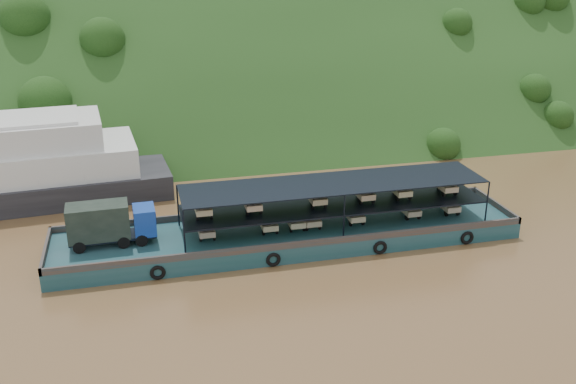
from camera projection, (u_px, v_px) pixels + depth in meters
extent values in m
plane|color=brown|center=(323.00, 243.00, 48.85)|extent=(160.00, 160.00, 0.00)
cube|color=#1A3412|center=(241.00, 124.00, 81.46)|extent=(140.00, 39.60, 39.60)
cube|color=#123E40|center=(289.00, 235.00, 48.64)|extent=(35.00, 7.00, 1.20)
cube|color=#592D19|center=(279.00, 208.00, 51.42)|extent=(35.00, 0.20, 0.50)
cube|color=#592D19|center=(300.00, 244.00, 45.26)|extent=(35.00, 0.20, 0.50)
cube|color=#592D19|center=(496.00, 204.00, 52.24)|extent=(0.20, 7.00, 0.50)
cube|color=#592D19|center=(46.00, 250.00, 44.44)|extent=(0.20, 7.00, 0.50)
torus|color=black|center=(158.00, 273.00, 43.20)|extent=(1.06, 0.26, 1.06)
torus|color=black|center=(273.00, 260.00, 45.00)|extent=(1.06, 0.26, 1.06)
torus|color=black|center=(380.00, 248.00, 46.79)|extent=(1.06, 0.26, 1.06)
torus|color=black|center=(467.00, 238.00, 48.36)|extent=(1.06, 0.26, 1.06)
cylinder|color=black|center=(79.00, 247.00, 44.36)|extent=(0.89, 0.34, 0.88)
cylinder|color=black|center=(80.00, 236.00, 46.03)|extent=(0.89, 0.34, 0.88)
cylinder|color=black|center=(124.00, 242.00, 45.12)|extent=(0.89, 0.34, 0.88)
cylinder|color=black|center=(123.00, 232.00, 46.78)|extent=(0.89, 0.34, 0.88)
cylinder|color=black|center=(142.00, 240.00, 45.43)|extent=(0.89, 0.34, 0.88)
cylinder|color=black|center=(140.00, 230.00, 47.09)|extent=(0.89, 0.34, 0.88)
cube|color=black|center=(113.00, 236.00, 45.73)|extent=(6.06, 2.12, 0.18)
cube|color=#163A98|center=(145.00, 220.00, 45.94)|extent=(1.56, 2.16, 1.94)
cube|color=black|center=(155.00, 214.00, 46.00)|extent=(0.11, 1.77, 0.79)
cube|color=black|center=(98.00, 221.00, 45.04)|extent=(4.30, 2.25, 2.47)
cube|color=black|center=(334.00, 204.00, 48.61)|extent=(23.00, 5.00, 0.12)
cube|color=black|center=(334.00, 183.00, 48.02)|extent=(23.00, 5.00, 0.08)
cylinder|color=black|center=(184.00, 232.00, 43.78)|extent=(0.12, 0.12, 3.30)
cylinder|color=black|center=(178.00, 205.00, 48.30)|extent=(0.12, 0.12, 3.30)
cylinder|color=black|center=(344.00, 216.00, 46.35)|extent=(0.12, 0.12, 3.30)
cylinder|color=black|center=(324.00, 192.00, 50.88)|extent=(0.12, 0.12, 3.30)
cylinder|color=black|center=(487.00, 202.00, 48.93)|extent=(0.12, 0.12, 3.30)
cylinder|color=black|center=(456.00, 180.00, 53.46)|extent=(0.12, 0.12, 3.30)
cylinder|color=black|center=(204.00, 228.00, 47.88)|extent=(0.12, 0.52, 0.52)
cylinder|color=black|center=(200.00, 238.00, 46.14)|extent=(0.14, 0.52, 0.52)
cylinder|color=black|center=(214.00, 237.00, 46.36)|extent=(0.14, 0.52, 0.52)
cube|color=#C8B28D|center=(207.00, 231.00, 46.45)|extent=(1.15, 1.50, 0.44)
cube|color=red|center=(204.00, 223.00, 47.42)|extent=(0.55, 0.80, 0.80)
cube|color=red|center=(204.00, 218.00, 47.06)|extent=(0.50, 0.10, 0.10)
cylinder|color=black|center=(265.00, 222.00, 48.92)|extent=(0.12, 0.52, 0.52)
cylinder|color=black|center=(263.00, 232.00, 47.18)|extent=(0.14, 0.52, 0.52)
cylinder|color=black|center=(277.00, 231.00, 47.40)|extent=(0.14, 0.52, 0.52)
cube|color=beige|center=(269.00, 225.00, 47.49)|extent=(1.15, 1.50, 0.44)
cube|color=red|center=(266.00, 217.00, 48.46)|extent=(0.55, 0.80, 0.80)
cube|color=red|center=(266.00, 212.00, 48.10)|extent=(0.50, 0.10, 0.10)
cylinder|color=black|center=(307.00, 218.00, 49.66)|extent=(0.12, 0.52, 0.52)
cylinder|color=black|center=(307.00, 227.00, 47.92)|extent=(0.14, 0.52, 0.52)
cylinder|color=black|center=(320.00, 226.00, 48.15)|extent=(0.14, 0.52, 0.52)
cube|color=beige|center=(312.00, 221.00, 48.23)|extent=(1.15, 1.50, 0.44)
cube|color=red|center=(308.00, 213.00, 49.21)|extent=(0.55, 0.80, 0.80)
cube|color=red|center=(309.00, 208.00, 48.84)|extent=(0.50, 0.10, 0.10)
cylinder|color=black|center=(349.00, 213.00, 50.44)|extent=(0.12, 0.52, 0.52)
cylinder|color=black|center=(350.00, 223.00, 48.70)|extent=(0.14, 0.52, 0.52)
cylinder|color=black|center=(363.00, 222.00, 48.92)|extent=(0.14, 0.52, 0.52)
cube|color=beige|center=(355.00, 216.00, 49.00)|extent=(1.15, 1.50, 0.44)
cube|color=#AE0B15|center=(350.00, 209.00, 49.98)|extent=(0.55, 0.80, 0.80)
cube|color=#AE0B15|center=(352.00, 204.00, 49.62)|extent=(0.50, 0.10, 0.10)
cylinder|color=black|center=(403.00, 208.00, 51.47)|extent=(0.12, 0.52, 0.52)
cylinder|color=black|center=(407.00, 217.00, 49.73)|extent=(0.14, 0.52, 0.52)
cylinder|color=black|center=(419.00, 216.00, 49.95)|extent=(0.14, 0.52, 0.52)
cube|color=beige|center=(411.00, 211.00, 50.03)|extent=(1.15, 1.50, 0.44)
cube|color=red|center=(405.00, 203.00, 51.01)|extent=(0.55, 0.80, 0.80)
cube|color=red|center=(407.00, 198.00, 50.65)|extent=(0.50, 0.10, 0.10)
cylinder|color=black|center=(442.00, 204.00, 52.22)|extent=(0.12, 0.52, 0.52)
cylinder|color=black|center=(446.00, 213.00, 50.48)|extent=(0.14, 0.52, 0.52)
cylinder|color=black|center=(458.00, 212.00, 50.70)|extent=(0.14, 0.52, 0.52)
cube|color=beige|center=(450.00, 207.00, 50.79)|extent=(1.15, 1.50, 0.44)
cube|color=red|center=(444.00, 200.00, 51.76)|extent=(0.55, 0.80, 0.80)
cube|color=red|center=(446.00, 195.00, 51.40)|extent=(0.50, 0.10, 0.10)
cylinder|color=black|center=(292.00, 219.00, 49.39)|extent=(0.12, 0.52, 0.52)
cylinder|color=black|center=(291.00, 229.00, 47.65)|extent=(0.14, 0.52, 0.52)
cylinder|color=black|center=(304.00, 228.00, 47.87)|extent=(0.14, 0.52, 0.52)
cube|color=beige|center=(296.00, 222.00, 47.96)|extent=(1.15, 1.50, 0.44)
cube|color=red|center=(293.00, 214.00, 48.93)|extent=(0.55, 0.80, 0.80)
cube|color=red|center=(293.00, 209.00, 48.57)|extent=(0.50, 0.10, 0.10)
cylinder|color=black|center=(201.00, 207.00, 47.23)|extent=(0.12, 0.52, 0.52)
cylinder|color=black|center=(197.00, 217.00, 45.49)|extent=(0.14, 0.52, 0.52)
cylinder|color=black|center=(211.00, 215.00, 45.71)|extent=(0.14, 0.52, 0.52)
cube|color=beige|center=(203.00, 210.00, 45.80)|extent=(1.15, 1.50, 0.44)
cube|color=red|center=(201.00, 202.00, 46.77)|extent=(0.55, 0.80, 0.80)
cube|color=red|center=(201.00, 196.00, 46.41)|extent=(0.50, 0.10, 0.10)
cylinder|color=black|center=(249.00, 202.00, 48.04)|extent=(0.12, 0.52, 0.52)
cylinder|color=black|center=(247.00, 212.00, 46.30)|extent=(0.14, 0.52, 0.52)
cylinder|color=black|center=(261.00, 211.00, 46.52)|extent=(0.14, 0.52, 0.52)
cube|color=beige|center=(253.00, 205.00, 46.61)|extent=(1.15, 1.50, 0.44)
cube|color=navy|center=(250.00, 197.00, 47.58)|extent=(0.55, 0.80, 0.80)
cube|color=navy|center=(250.00, 192.00, 47.22)|extent=(0.50, 0.10, 0.10)
cylinder|color=black|center=(312.00, 196.00, 49.14)|extent=(0.12, 0.52, 0.52)
cylinder|color=black|center=(312.00, 206.00, 47.40)|extent=(0.14, 0.52, 0.52)
cylinder|color=black|center=(325.00, 204.00, 47.62)|extent=(0.14, 0.52, 0.52)
cube|color=tan|center=(318.00, 199.00, 47.70)|extent=(1.15, 1.50, 0.44)
cube|color=beige|center=(313.00, 192.00, 48.68)|extent=(0.55, 0.80, 0.80)
cube|color=beige|center=(314.00, 186.00, 48.32)|extent=(0.50, 0.10, 0.10)
cylinder|color=black|center=(359.00, 192.00, 49.98)|extent=(0.12, 0.52, 0.52)
cylinder|color=black|center=(361.00, 201.00, 48.24)|extent=(0.14, 0.52, 0.52)
cylinder|color=black|center=(373.00, 200.00, 48.46)|extent=(0.14, 0.52, 0.52)
cube|color=tan|center=(365.00, 195.00, 48.55)|extent=(1.15, 1.50, 0.44)
cube|color=beige|center=(360.00, 187.00, 49.52)|extent=(0.55, 0.80, 0.80)
cube|color=beige|center=(361.00, 182.00, 49.16)|extent=(0.50, 0.10, 0.10)
cylinder|color=black|center=(394.00, 189.00, 50.65)|extent=(0.12, 0.52, 0.52)
cylinder|color=black|center=(398.00, 198.00, 48.91)|extent=(0.14, 0.52, 0.52)
cylinder|color=black|center=(410.00, 196.00, 49.14)|extent=(0.14, 0.52, 0.52)
cube|color=beige|center=(402.00, 191.00, 49.22)|extent=(1.15, 1.50, 0.44)
cube|color=#B2120B|center=(396.00, 184.00, 50.20)|extent=(0.55, 0.80, 0.80)
cube|color=#B2120B|center=(398.00, 179.00, 49.83)|extent=(0.50, 0.10, 0.10)
cylinder|color=black|center=(439.00, 185.00, 51.51)|extent=(0.12, 0.52, 0.52)
cylinder|color=black|center=(443.00, 193.00, 49.77)|extent=(0.14, 0.52, 0.52)
cylinder|color=black|center=(455.00, 192.00, 49.99)|extent=(0.14, 0.52, 0.52)
cube|color=beige|center=(448.00, 187.00, 50.08)|extent=(1.15, 1.50, 0.44)
cube|color=beige|center=(441.00, 180.00, 51.05)|extent=(0.55, 0.80, 0.80)
cube|color=beige|center=(443.00, 175.00, 50.69)|extent=(0.50, 0.10, 0.10)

